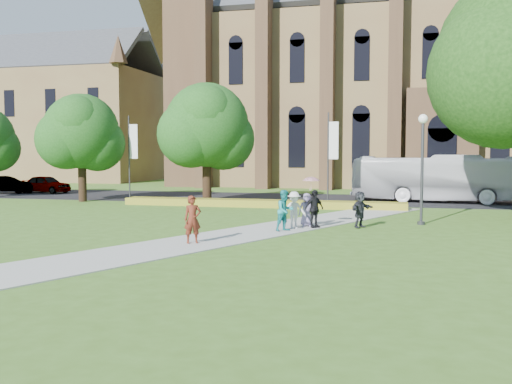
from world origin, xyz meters
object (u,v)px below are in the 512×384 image
(tour_coach, at_px, (438,178))
(car_0, at_px, (46,184))
(pedestrian_0, at_px, (193,219))
(car_1, at_px, (6,185))
(streetlamp, at_px, (422,155))

(tour_coach, distance_m, car_0, 31.64)
(tour_coach, xyz_separation_m, pedestrian_0, (-10.14, -21.03, -0.71))
(car_0, bearing_deg, car_1, 125.25)
(car_0, relative_size, car_1, 1.00)
(streetlamp, bearing_deg, car_0, 154.56)
(pedestrian_0, bearing_deg, streetlamp, 11.73)
(car_0, relative_size, pedestrian_0, 2.42)
(car_1, bearing_deg, tour_coach, -107.51)
(car_1, relative_size, pedestrian_0, 2.42)
(tour_coach, distance_m, car_1, 34.48)
(streetlamp, relative_size, car_0, 1.21)
(streetlamp, relative_size, car_1, 1.21)
(pedestrian_0, bearing_deg, car_1, 107.43)
(streetlamp, xyz_separation_m, pedestrian_0, (-8.54, -8.11, -2.36))
(pedestrian_0, bearing_deg, car_0, 102.03)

